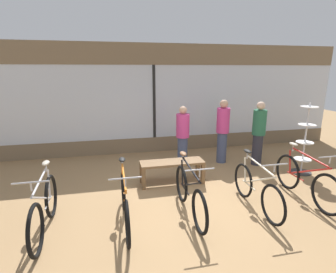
# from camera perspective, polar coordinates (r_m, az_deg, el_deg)

# --- Properties ---
(ground_plane) EXTENTS (24.00, 24.00, 0.00)m
(ground_plane) POSITION_cam_1_polar(r_m,az_deg,el_deg) (5.06, 3.95, -14.86)
(ground_plane) COLOR #99754C
(shop_back_wall) EXTENTS (12.00, 0.08, 3.20)m
(shop_back_wall) POSITION_cam_1_polar(r_m,az_deg,el_deg) (7.85, -3.07, 8.30)
(shop_back_wall) COLOR #7A664C
(shop_back_wall) RESTS_ON ground_plane
(bicycle_far_left) EXTENTS (0.46, 1.74, 1.05)m
(bicycle_far_left) POSITION_cam_1_polar(r_m,az_deg,el_deg) (4.57, -25.34, -14.05)
(bicycle_far_left) COLOR black
(bicycle_far_left) RESTS_ON ground_plane
(bicycle_left) EXTENTS (0.46, 1.74, 1.03)m
(bicycle_left) POSITION_cam_1_polar(r_m,az_deg,el_deg) (4.41, -9.36, -14.05)
(bicycle_left) COLOR black
(bicycle_left) RESTS_ON ground_plane
(bicycle_center) EXTENTS (0.46, 1.75, 1.03)m
(bicycle_center) POSITION_cam_1_polar(r_m,az_deg,el_deg) (4.65, 4.68, -12.34)
(bicycle_center) COLOR black
(bicycle_center) RESTS_ON ground_plane
(bicycle_right) EXTENTS (0.46, 1.67, 1.02)m
(bicycle_right) POSITION_cam_1_polar(r_m,az_deg,el_deg) (5.08, 18.67, -10.74)
(bicycle_right) COLOR black
(bicycle_right) RESTS_ON ground_plane
(bicycle_far_right) EXTENTS (0.46, 1.80, 1.05)m
(bicycle_far_right) POSITION_cam_1_polar(r_m,az_deg,el_deg) (5.76, 27.69, -8.39)
(bicycle_far_right) COLOR black
(bicycle_far_right) RESTS_ON ground_plane
(accessory_rack) EXTENTS (0.48, 0.48, 1.73)m
(accessory_rack) POSITION_cam_1_polar(r_m,az_deg,el_deg) (7.09, 27.55, -1.65)
(accessory_rack) COLOR #333333
(accessory_rack) RESTS_ON ground_plane
(display_bench) EXTENTS (1.40, 0.44, 0.51)m
(display_bench) POSITION_cam_1_polar(r_m,az_deg,el_deg) (5.81, 0.90, -6.33)
(display_bench) COLOR brown
(display_bench) RESTS_ON ground_plane
(customer_near_rack) EXTENTS (0.47, 0.47, 1.71)m
(customer_near_rack) POSITION_cam_1_polar(r_m,az_deg,el_deg) (7.14, 11.80, 1.37)
(customer_near_rack) COLOR #424C6B
(customer_near_rack) RESTS_ON ground_plane
(customer_by_window) EXTENTS (0.48, 0.48, 1.68)m
(customer_by_window) POSITION_cam_1_polar(r_m,az_deg,el_deg) (7.21, 19.12, 0.87)
(customer_by_window) COLOR #2D2D38
(customer_by_window) RESTS_ON ground_plane
(customer_mid_floor) EXTENTS (0.44, 0.44, 1.57)m
(customer_mid_floor) POSITION_cam_1_polar(r_m,az_deg,el_deg) (6.79, 3.22, 0.31)
(customer_mid_floor) COLOR #424C6B
(customer_mid_floor) RESTS_ON ground_plane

